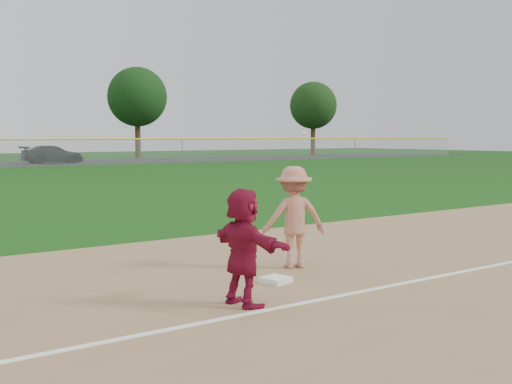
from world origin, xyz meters
TOP-DOWN VIEW (x-y plane):
  - ground at (0.00, 0.00)m, footprint 160.00×160.00m
  - foul_line at (0.00, -0.80)m, footprint 60.00×0.10m
  - first_base at (-0.44, 0.38)m, footprint 0.45×0.45m
  - base_runner at (-1.57, -0.41)m, footprint 0.54×1.46m
  - car_right at (10.91, 45.45)m, footprint 5.13×2.32m
  - first_base_play at (0.50, 1.11)m, footprint 1.26×0.99m
  - tree_3 at (22.00, 52.80)m, footprint 6.00×6.00m
  - tree_4 at (44.00, 51.20)m, footprint 5.60×5.60m

SIDE VIEW (x-z plane):
  - ground at x=0.00m, z-range 0.00..0.00m
  - foul_line at x=0.00m, z-range 0.02..0.03m
  - first_base at x=-0.44m, z-range 0.02..0.10m
  - car_right at x=10.91m, z-range 0.01..1.47m
  - base_runner at x=-1.57m, z-range 0.02..1.57m
  - first_base_play at x=0.50m, z-range -0.27..2.03m
  - tree_4 at x=44.00m, z-range 1.51..10.18m
  - tree_3 at x=22.00m, z-range 1.57..10.76m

